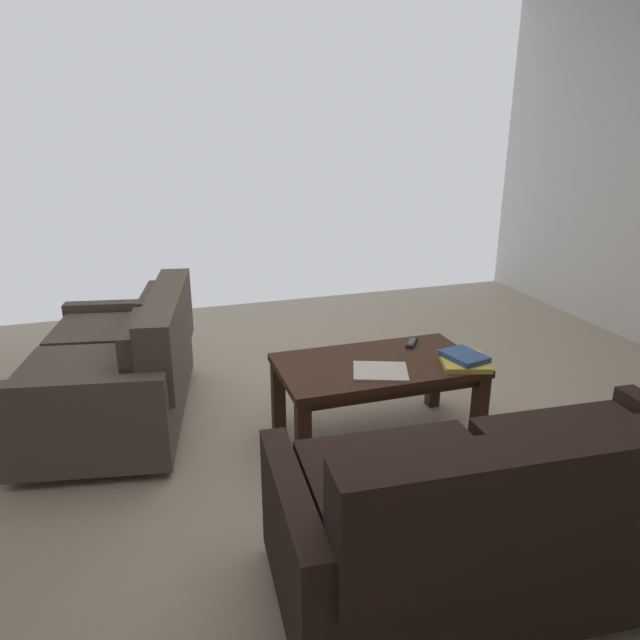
{
  "coord_description": "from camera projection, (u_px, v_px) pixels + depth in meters",
  "views": [
    {
      "loc": [
        0.86,
        2.59,
        1.71
      ],
      "look_at": [
        0.11,
        0.22,
        0.86
      ],
      "focal_mm": 32.88,
      "sensor_mm": 36.0,
      "label": 1
    }
  ],
  "objects": [
    {
      "name": "coffee_table",
      "position": [
        377.0,
        374.0,
        3.19
      ],
      "size": [
        1.08,
        0.6,
        0.46
      ],
      "color": "#3D2316",
      "rests_on": "ground"
    },
    {
      "name": "sofa_main",
      "position": [
        513.0,
        513.0,
        2.13
      ],
      "size": [
        1.76,
        0.89,
        0.81
      ],
      "color": "black",
      "rests_on": "ground"
    },
    {
      "name": "tv_remote",
      "position": [
        412.0,
        343.0,
        3.42
      ],
      "size": [
        0.13,
        0.16,
        0.02
      ],
      "color": "black",
      "rests_on": "coffee_table"
    },
    {
      "name": "ground_plane",
      "position": [
        326.0,
        457.0,
        3.13
      ],
      "size": [
        5.92,
        5.67,
        0.01
      ],
      "primitive_type": "cube",
      "color": "#B7A88E"
    },
    {
      "name": "loveseat_near",
      "position": [
        121.0,
        368.0,
        3.4
      ],
      "size": [
        1.05,
        1.48,
        0.78
      ],
      "color": "black",
      "rests_on": "ground"
    },
    {
      "name": "loose_magazine",
      "position": [
        380.0,
        371.0,
        3.05
      ],
      "size": [
        0.35,
        0.32,
        0.01
      ],
      "primitive_type": "cube",
      "rotation": [
        0.0,
        0.0,
        4.35
      ],
      "color": "silver",
      "rests_on": "coffee_table"
    },
    {
      "name": "book_stack",
      "position": [
        464.0,
        359.0,
        3.14
      ],
      "size": [
        0.32,
        0.34,
        0.06
      ],
      "color": "#E0CC4C",
      "rests_on": "coffee_table"
    }
  ]
}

